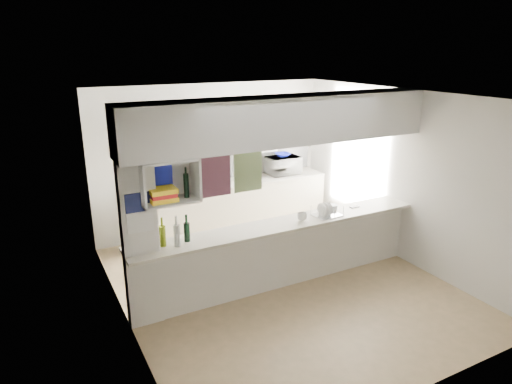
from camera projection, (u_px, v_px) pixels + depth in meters
floor at (281, 284)px, 6.38m from camera, size 4.80×4.80×0.00m
ceiling at (285, 96)px, 5.59m from camera, size 4.80×4.80×0.00m
wall_back at (212, 159)px, 8.01m from camera, size 4.20×0.00×4.20m
wall_left at (120, 224)px, 5.05m from camera, size 0.00×4.80×4.80m
wall_right at (401, 176)px, 6.92m from camera, size 0.00×4.80×4.80m
servery_partition at (272, 172)px, 5.80m from camera, size 4.20×0.50×2.60m
cubby_shelf at (167, 184)px, 5.11m from camera, size 0.65×0.35×0.50m
kitchen_run at (227, 187)px, 8.00m from camera, size 3.60×0.63×2.24m
microwave at (283, 165)px, 8.42m from camera, size 0.60×0.42×0.33m
bowl at (283, 155)px, 8.37m from camera, size 0.27×0.27×0.07m
dish_rack at (327, 210)px, 6.35m from camera, size 0.40×0.31×0.21m
cup at (302, 217)px, 6.14m from camera, size 0.15×0.15×0.11m
wine_bottles at (170, 235)px, 5.36m from camera, size 0.53×0.16×0.38m
plastic_tubs at (334, 207)px, 6.62m from camera, size 0.49×0.18×0.07m
utensil_jar at (206, 181)px, 7.79m from camera, size 0.10×0.10×0.13m
knife_block at (209, 179)px, 7.84m from camera, size 0.09×0.08×0.18m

